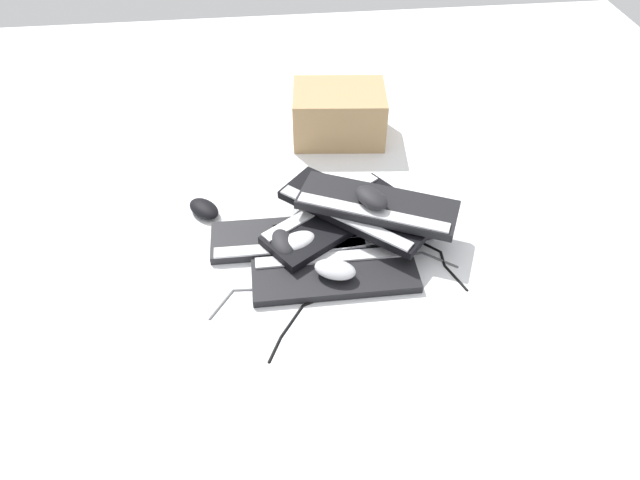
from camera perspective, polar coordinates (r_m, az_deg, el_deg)
ground_plane at (r=1.61m, az=1.43°, el=-0.60°), size 3.20×3.20×0.00m
keyboard_0 at (r=1.52m, az=1.51°, el=-3.52°), size 0.15×0.44×0.03m
keyboard_1 at (r=1.64m, az=3.38°, el=0.75°), size 0.21×0.46×0.03m
keyboard_2 at (r=1.62m, az=-3.10°, el=0.20°), size 0.15×0.44×0.03m
keyboard_3 at (r=1.63m, az=1.49°, el=2.20°), size 0.37×0.45×0.03m
keyboard_4 at (r=1.62m, az=3.44°, el=2.99°), size 0.40×0.43×0.03m
keyboard_5 at (r=1.59m, az=5.73°, el=3.49°), size 0.32×0.46×0.03m
mouse_0 at (r=1.48m, az=1.51°, el=-2.96°), size 0.10×0.13×0.04m
mouse_1 at (r=1.55m, az=-2.34°, el=-0.19°), size 0.11×0.13×0.04m
mouse_2 at (r=1.56m, az=5.15°, el=4.25°), size 0.13×0.11×0.04m
mouse_3 at (r=1.74m, az=-11.52°, el=3.08°), size 0.13×0.12×0.04m
mouse_4 at (r=1.55m, az=-3.75°, el=-0.28°), size 0.12×0.09×0.04m
cable_0 at (r=1.52m, az=5.00°, el=-3.97°), size 0.37×0.53×0.01m
cable_1 at (r=1.53m, az=1.10°, el=-3.33°), size 0.18×0.67×0.01m
cardboard_box at (r=2.00m, az=1.89°, el=12.49°), size 0.25×0.33×0.17m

